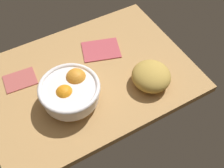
% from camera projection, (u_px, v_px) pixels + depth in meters
% --- Properties ---
extents(ground_plane, '(0.81, 0.58, 0.03)m').
position_uv_depth(ground_plane, '(89.00, 78.00, 1.08)').
color(ground_plane, '#B3854E').
extents(fruit_bowl, '(0.22, 0.22, 0.11)m').
position_uv_depth(fruit_bowl, '(70.00, 91.00, 0.94)').
color(fruit_bowl, white).
rests_on(fruit_bowl, ground).
extents(bread_loaf, '(0.15, 0.15, 0.08)m').
position_uv_depth(bread_loaf, '(151.00, 76.00, 1.01)').
color(bread_loaf, '#BC9842').
rests_on(bread_loaf, ground).
extents(napkin_folded, '(0.18, 0.16, 0.01)m').
position_uv_depth(napkin_folded, '(101.00, 49.00, 1.14)').
color(napkin_folded, '#B74650').
rests_on(napkin_folded, ground).
extents(napkin_spare, '(0.13, 0.10, 0.01)m').
position_uv_depth(napkin_spare, '(20.00, 80.00, 1.05)').
color(napkin_spare, '#AF504C').
rests_on(napkin_spare, ground).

